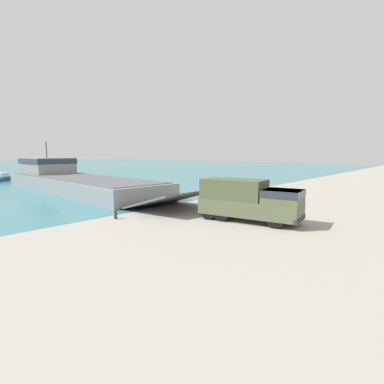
{
  "coord_description": "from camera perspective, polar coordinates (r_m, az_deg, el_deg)",
  "views": [
    {
      "loc": [
        -20.62,
        -12.9,
        5.03
      ],
      "look_at": [
        -1.07,
        3.95,
        1.63
      ],
      "focal_mm": 28.0,
      "sensor_mm": 36.0,
      "label": 1
    }
  ],
  "objects": [
    {
      "name": "soldier_on_ramp",
      "position": [
        24.69,
        15.93,
        -2.19
      ],
      "size": [
        0.47,
        0.49,
        1.73
      ],
      "rotation": [
        0.0,
        0.0,
        2.45
      ],
      "color": "#566042",
      "rests_on": "ground_plane"
    },
    {
      "name": "landing_craft",
      "position": [
        44.34,
        -22.17,
        2.39
      ],
      "size": [
        9.83,
        37.23,
        6.68
      ],
      "rotation": [
        0.0,
        0.0,
        -0.06
      ],
      "color": "gray",
      "rests_on": "ground_plane"
    },
    {
      "name": "mooring_bollard",
      "position": [
        23.65,
        -14.35,
        -4.02
      ],
      "size": [
        0.28,
        0.28,
        0.74
      ],
      "color": "#333338",
      "rests_on": "ground_plane"
    },
    {
      "name": "moored_boat_a",
      "position": [
        86.94,
        -25.11,
        3.89
      ],
      "size": [
        6.23,
        5.45,
        1.9
      ],
      "rotation": [
        0.0,
        0.0,
        5.3
      ],
      "color": "navy",
      "rests_on": "ground_plane"
    },
    {
      "name": "military_truck",
      "position": [
        22.37,
        10.76,
        -1.46
      ],
      "size": [
        3.63,
        7.69,
        3.06
      ],
      "rotation": [
        0.0,
        0.0,
        -1.42
      ],
      "color": "#566042",
      "rests_on": "ground_plane"
    },
    {
      "name": "moored_boat_b",
      "position": [
        63.12,
        -32.71,
        2.19
      ],
      "size": [
        6.57,
        5.55,
        1.5
      ],
      "rotation": [
        0.0,
        0.0,
        2.2
      ],
      "color": "navy",
      "rests_on": "ground_plane"
    },
    {
      "name": "ground_plane",
      "position": [
        24.84,
        8.56,
        -4.27
      ],
      "size": [
        240.0,
        240.0,
        0.0
      ],
      "primitive_type": "plane",
      "color": "#9E998E"
    }
  ]
}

